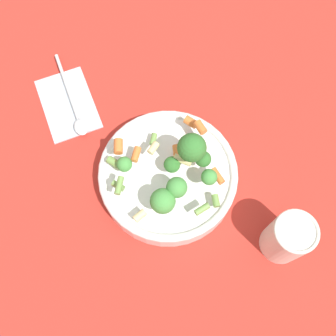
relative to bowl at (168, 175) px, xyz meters
name	(u,v)px	position (x,y,z in m)	size (l,w,h in m)	color
ground_plane	(168,180)	(0.00, 0.00, -0.02)	(3.00, 3.00, 0.00)	#B72D23
bowl	(168,175)	(0.00, 0.00, 0.00)	(0.24, 0.24, 0.05)	white
pasta_salad	(176,169)	(0.02, 0.01, 0.07)	(0.18, 0.18, 0.10)	#8CB766
cup	(288,238)	(0.16, 0.15, 0.03)	(0.07, 0.07, 0.10)	silver
napkin	(68,103)	(-0.21, -0.14, -0.02)	(0.16, 0.11, 0.01)	#B2BCC6
spoon	(75,108)	(-0.19, -0.13, -0.01)	(0.19, 0.03, 0.01)	silver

